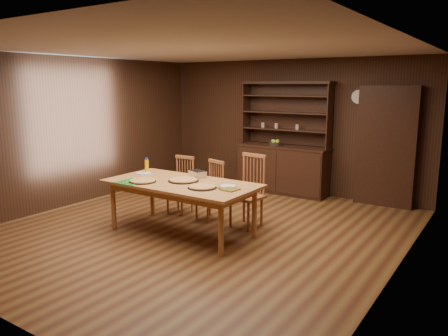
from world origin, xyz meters
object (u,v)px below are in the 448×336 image
Objects in this scene: china_hutch at (283,163)px; juice_bottle at (147,166)px; chair_right at (250,188)px; dining_table at (181,187)px; chair_left at (182,183)px; chair_center at (212,188)px.

china_hutch is 2.95m from juice_bottle.
china_hutch is 2.21m from chair_right.
dining_table is (-0.14, -2.99, 0.09)m from china_hutch.
dining_table is 0.94m from juice_bottle.
chair_left is (-0.67, 0.83, -0.18)m from dining_table.
china_hutch is at bearing 110.76° from chair_right.
dining_table is 9.42× the size of juice_bottle.
juice_bottle is (-1.53, -0.59, 0.28)m from chair_right.
china_hutch is at bearing 101.18° from chair_center.
china_hutch is 0.99× the size of dining_table.
chair_center is 1.09m from juice_bottle.
chair_right reaches higher than dining_table.
china_hutch reaches higher than juice_bottle.
chair_left is at bearing -165.69° from chair_center.
china_hutch is at bearing 87.35° from dining_table.
chair_center is 4.04× the size of juice_bottle.
juice_bottle reaches higher than chair_left.
dining_table is 2.33× the size of chair_center.
chair_left reaches higher than chair_center.
china_hutch reaches higher than chair_right.
chair_left is at bearing -172.03° from chair_right.
chair_right is (1.30, 0.01, 0.08)m from chair_left.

